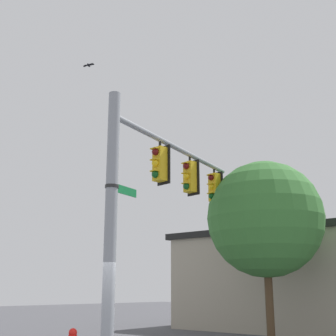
{
  "coord_description": "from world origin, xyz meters",
  "views": [
    {
      "loc": [
        -9.22,
        7.0,
        1.89
      ],
      "look_at": [
        0.73,
        -2.72,
        5.52
      ],
      "focal_mm": 49.26,
      "sensor_mm": 36.0,
      "label": 1
    }
  ],
  "objects_px": {
    "traffic_light_mid_inner": "(190,177)",
    "street_name_sign": "(118,188)",
    "traffic_light_nearest_pole": "(159,164)",
    "traffic_light_mid_outer": "(214,187)",
    "bird_flying": "(89,65)"
  },
  "relations": [
    {
      "from": "traffic_light_nearest_pole",
      "to": "traffic_light_mid_outer",
      "type": "distance_m",
      "value": 3.9
    },
    {
      "from": "street_name_sign",
      "to": "traffic_light_mid_outer",
      "type": "bearing_deg",
      "value": -74.92
    },
    {
      "from": "street_name_sign",
      "to": "bird_flying",
      "type": "height_order",
      "value": "bird_flying"
    },
    {
      "from": "traffic_light_mid_outer",
      "to": "bird_flying",
      "type": "bearing_deg",
      "value": 85.29
    },
    {
      "from": "traffic_light_nearest_pole",
      "to": "traffic_light_mid_outer",
      "type": "xyz_separation_m",
      "value": [
        1.01,
        -3.76,
        0.0
      ]
    },
    {
      "from": "traffic_light_mid_inner",
      "to": "street_name_sign",
      "type": "distance_m",
      "value": 4.17
    },
    {
      "from": "traffic_light_mid_inner",
      "to": "street_name_sign",
      "type": "height_order",
      "value": "traffic_light_mid_inner"
    },
    {
      "from": "bird_flying",
      "to": "traffic_light_mid_inner",
      "type": "bearing_deg",
      "value": -104.86
    },
    {
      "from": "traffic_light_nearest_pole",
      "to": "street_name_sign",
      "type": "distance_m",
      "value": 2.36
    },
    {
      "from": "street_name_sign",
      "to": "traffic_light_nearest_pole",
      "type": "bearing_deg",
      "value": -74.82
    },
    {
      "from": "traffic_light_mid_inner",
      "to": "traffic_light_mid_outer",
      "type": "distance_m",
      "value": 1.95
    },
    {
      "from": "traffic_light_mid_inner",
      "to": "bird_flying",
      "type": "xyz_separation_m",
      "value": [
        0.96,
        3.61,
        3.21
      ]
    },
    {
      "from": "traffic_light_mid_inner",
      "to": "bird_flying",
      "type": "bearing_deg",
      "value": 75.14
    },
    {
      "from": "traffic_light_mid_inner",
      "to": "traffic_light_mid_outer",
      "type": "relative_size",
      "value": 1.0
    },
    {
      "from": "traffic_light_mid_outer",
      "to": "street_name_sign",
      "type": "distance_m",
      "value": 6.07
    }
  ]
}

